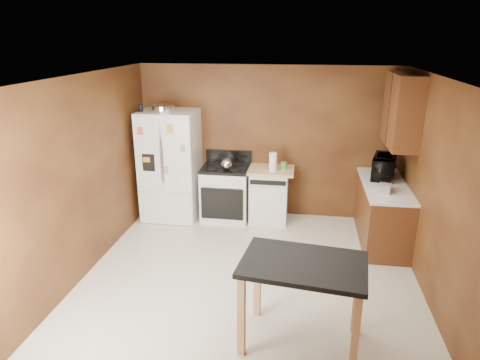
% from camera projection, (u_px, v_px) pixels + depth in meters
% --- Properties ---
extents(floor, '(4.50, 4.50, 0.00)m').
position_uv_depth(floor, '(248.00, 282.00, 5.36)').
color(floor, silver).
rests_on(floor, ground).
extents(ceiling, '(4.50, 4.50, 0.00)m').
position_uv_depth(ceiling, '(250.00, 78.00, 4.55)').
color(ceiling, white).
rests_on(ceiling, ground).
extents(wall_back, '(4.20, 0.00, 4.20)m').
position_uv_depth(wall_back, '(267.00, 143.00, 7.06)').
color(wall_back, brown).
rests_on(wall_back, ground).
extents(wall_front, '(4.20, 0.00, 4.20)m').
position_uv_depth(wall_front, '(205.00, 302.00, 2.85)').
color(wall_front, brown).
rests_on(wall_front, ground).
extents(wall_left, '(0.00, 4.50, 4.50)m').
position_uv_depth(wall_left, '(80.00, 180.00, 5.25)').
color(wall_left, brown).
rests_on(wall_left, ground).
extents(wall_right, '(0.00, 4.50, 4.50)m').
position_uv_depth(wall_right, '(440.00, 198.00, 4.65)').
color(wall_right, brown).
rests_on(wall_right, ground).
extents(roasting_pan, '(0.37, 0.37, 0.09)m').
position_uv_depth(roasting_pan, '(164.00, 108.00, 6.70)').
color(roasting_pan, silver).
rests_on(roasting_pan, refrigerator).
extents(pen_cup, '(0.08, 0.08, 0.11)m').
position_uv_depth(pen_cup, '(141.00, 108.00, 6.65)').
color(pen_cup, black).
rests_on(pen_cup, refrigerator).
extents(kettle, '(0.18, 0.18, 0.18)m').
position_uv_depth(kettle, '(227.00, 164.00, 6.77)').
color(kettle, silver).
rests_on(kettle, gas_range).
extents(paper_towel, '(0.13, 0.13, 0.29)m').
position_uv_depth(paper_towel, '(273.00, 162.00, 6.74)').
color(paper_towel, white).
rests_on(paper_towel, dishwasher).
extents(green_canister, '(0.11, 0.11, 0.11)m').
position_uv_depth(green_canister, '(284.00, 165.00, 6.86)').
color(green_canister, green).
rests_on(green_canister, dishwasher).
extents(toaster, '(0.20, 0.26, 0.17)m').
position_uv_depth(toaster, '(386.00, 186.00, 5.83)').
color(toaster, silver).
rests_on(toaster, right_cabinets).
extents(microwave, '(0.51, 0.64, 0.31)m').
position_uv_depth(microwave, '(384.00, 168.00, 6.38)').
color(microwave, black).
rests_on(microwave, right_cabinets).
extents(refrigerator, '(0.90, 0.80, 1.80)m').
position_uv_depth(refrigerator, '(171.00, 165.00, 7.03)').
color(refrigerator, white).
rests_on(refrigerator, ground).
extents(gas_range, '(0.76, 0.68, 1.10)m').
position_uv_depth(gas_range, '(226.00, 192.00, 7.10)').
color(gas_range, white).
rests_on(gas_range, ground).
extents(dishwasher, '(0.78, 0.63, 0.89)m').
position_uv_depth(dishwasher, '(269.00, 194.00, 7.02)').
color(dishwasher, white).
rests_on(dishwasher, ground).
extents(right_cabinets, '(0.63, 1.58, 2.45)m').
position_uv_depth(right_cabinets, '(388.00, 183.00, 6.19)').
color(right_cabinets, brown).
rests_on(right_cabinets, ground).
extents(island, '(1.26, 0.92, 0.91)m').
position_uv_depth(island, '(303.00, 276.00, 4.07)').
color(island, black).
rests_on(island, ground).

